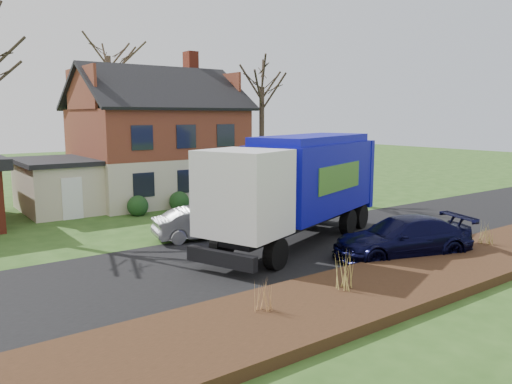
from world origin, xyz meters
TOP-DOWN VIEW (x-y plane):
  - ground at (0.00, 0.00)m, footprint 120.00×120.00m
  - road at (0.00, 0.00)m, footprint 80.00×7.00m
  - mulch_verge at (0.00, -5.30)m, footprint 80.00×3.50m
  - main_house at (1.49, 13.91)m, footprint 12.95×8.95m
  - garbage_truck at (1.93, 0.57)m, footprint 10.43×6.08m
  - silver_sedan at (-0.97, 3.42)m, footprint 4.29×2.20m
  - navy_wagon at (3.43, -3.39)m, footprint 5.62×3.65m
  - tree_front_east at (7.32, 10.35)m, footprint 3.54×3.54m
  - tree_back at (2.48, 23.15)m, footprint 4.10×4.10m
  - grass_clump_west at (-4.07, -4.98)m, footprint 0.32×0.27m
  - grass_clump_mid at (-1.21, -5.04)m, footprint 0.38×0.31m
  - grass_clump_east at (6.74, -4.71)m, footprint 0.34×0.28m

SIDE VIEW (x-z plane):
  - ground at x=0.00m, z-range 0.00..0.00m
  - road at x=0.00m, z-range 0.00..0.02m
  - mulch_verge at x=0.00m, z-range 0.00..0.30m
  - silver_sedan at x=-0.97m, z-range 0.00..1.35m
  - grass_clump_east at x=6.74m, z-range 0.30..1.14m
  - grass_clump_west at x=-4.07m, z-range 0.30..1.16m
  - navy_wagon at x=3.43m, z-range 0.00..1.51m
  - grass_clump_mid at x=-1.21m, z-range 0.30..1.37m
  - garbage_truck at x=1.93m, z-range 0.33..4.67m
  - main_house at x=1.49m, z-range -0.60..8.66m
  - tree_front_east at x=7.32m, z-range 3.08..12.91m
  - tree_back at x=2.48m, z-range 4.34..17.33m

